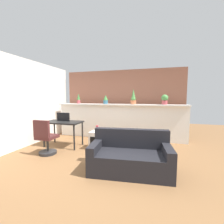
% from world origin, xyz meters
% --- Properties ---
extents(ground_plane, '(12.00, 12.00, 0.00)m').
position_xyz_m(ground_plane, '(0.00, 0.00, 0.00)').
color(ground_plane, brown).
extents(divider_wall, '(4.54, 0.16, 1.19)m').
position_xyz_m(divider_wall, '(0.00, 2.00, 0.60)').
color(divider_wall, white).
rests_on(divider_wall, ground).
extents(plant_shelf, '(4.54, 0.34, 0.04)m').
position_xyz_m(plant_shelf, '(0.00, 1.96, 1.21)').
color(plant_shelf, white).
rests_on(plant_shelf, divider_wall).
extents(brick_wall_behind, '(4.54, 0.10, 2.50)m').
position_xyz_m(brick_wall_behind, '(0.00, 2.60, 1.25)').
color(brick_wall_behind, '#935B47').
rests_on(brick_wall_behind, ground).
extents(side_wall_left, '(0.12, 4.40, 2.60)m').
position_xyz_m(side_wall_left, '(-2.52, 0.40, 1.30)').
color(side_wall_left, white).
rests_on(side_wall_left, ground).
extents(potted_plant_0, '(0.13, 0.13, 0.37)m').
position_xyz_m(potted_plant_0, '(-1.53, 1.95, 1.41)').
color(potted_plant_0, '#B7474C').
rests_on(potted_plant_0, plant_shelf).
extents(potted_plant_1, '(0.17, 0.17, 0.32)m').
position_xyz_m(potted_plant_1, '(-0.46, 1.94, 1.39)').
color(potted_plant_1, '#386B84').
rests_on(potted_plant_1, plant_shelf).
extents(potted_plant_2, '(0.19, 0.19, 0.51)m').
position_xyz_m(potted_plant_2, '(0.51, 1.99, 1.45)').
color(potted_plant_2, '#C66B42').
rests_on(potted_plant_2, plant_shelf).
extents(potted_plant_3, '(0.22, 0.22, 0.32)m').
position_xyz_m(potted_plant_3, '(1.52, 2.00, 1.41)').
color(potted_plant_3, '#B7474C').
rests_on(potted_plant_3, plant_shelf).
extents(desk, '(1.10, 0.60, 0.75)m').
position_xyz_m(desk, '(-1.41, 0.74, 0.67)').
color(desk, black).
rests_on(desk, ground).
extents(tv_monitor, '(0.42, 0.04, 0.25)m').
position_xyz_m(tv_monitor, '(-1.46, 0.82, 0.88)').
color(tv_monitor, black).
rests_on(tv_monitor, desk).
extents(office_chair, '(0.45, 0.45, 0.91)m').
position_xyz_m(office_chair, '(-1.45, 0.02, 0.39)').
color(office_chair, '#262628').
rests_on(office_chair, ground).
extents(side_cube_shelf, '(0.40, 0.41, 0.50)m').
position_xyz_m(side_cube_shelf, '(-0.34, 0.79, 0.25)').
color(side_cube_shelf, silver).
rests_on(side_cube_shelf, ground).
extents(vase_on_shelf, '(0.07, 0.07, 0.18)m').
position_xyz_m(vase_on_shelf, '(-0.34, 0.77, 0.59)').
color(vase_on_shelf, '#CC3D47').
rests_on(vase_on_shelf, side_cube_shelf).
extents(couch, '(1.63, 0.91, 0.80)m').
position_xyz_m(couch, '(0.76, -0.25, 0.28)').
color(couch, black).
rests_on(couch, ground).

